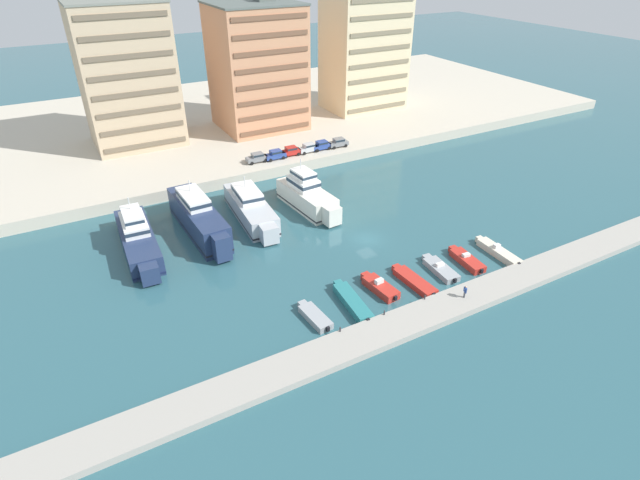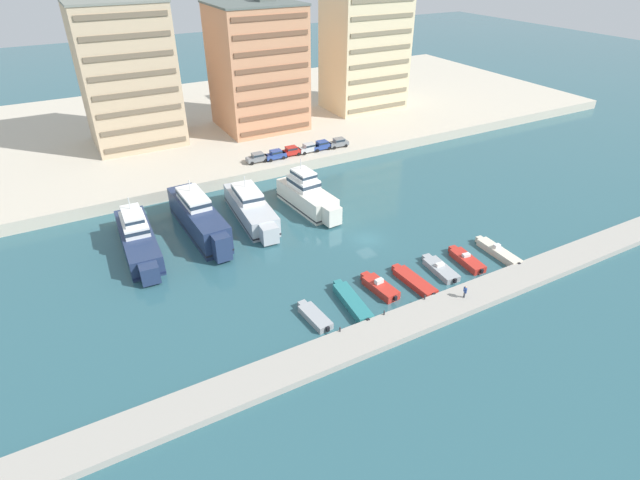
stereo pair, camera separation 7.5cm
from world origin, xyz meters
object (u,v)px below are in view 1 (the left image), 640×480
yacht_navy_left (199,218)px  motorboat_cream_mid_right (498,252)px  car_blue_center (321,145)px  yacht_silver_mid_left (251,208)px  motorboat_teal_left (352,302)px  yacht_ivory_center_left (307,195)px  motorboat_red_center_right (466,260)px  car_grey_center_right (338,142)px  car_red_mid_left (291,151)px  motorboat_red_mid_left (380,287)px  car_silver_center_left (308,148)px  motorboat_grey_center (440,269)px  pedestrian_near_edge (465,291)px  car_grey_far_left (257,157)px  yacht_navy_far_left (138,238)px  car_blue_left (275,154)px  motorboat_grey_far_left (315,316)px  motorboat_red_center_left (414,281)px

yacht_navy_left → motorboat_cream_mid_right: (35.12, -26.65, -1.98)m
motorboat_cream_mid_right → car_blue_center: car_blue_center is taller
yacht_silver_mid_left → motorboat_teal_left: size_ratio=2.16×
yacht_ivory_center_left → motorboat_red_center_right: bearing=-65.3°
yacht_ivory_center_left → car_grey_center_right: 23.73m
yacht_navy_left → car_red_mid_left: size_ratio=4.88×
motorboat_cream_mid_right → car_blue_center: (-4.58, 43.46, 2.54)m
motorboat_red_mid_left → motorboat_cream_mid_right: (19.57, -1.14, -0.05)m
motorboat_red_mid_left → car_silver_center_left: car_silver_center_left is taller
car_red_mid_left → car_blue_center: 6.81m
motorboat_grey_center → car_grey_center_right: size_ratio=1.65×
motorboat_red_mid_left → pedestrian_near_edge: bearing=-42.8°
car_grey_far_left → motorboat_cream_mid_right: bearing=-67.1°
motorboat_grey_center → pedestrian_near_edge: (-1.99, -6.66, 1.43)m
yacht_ivory_center_left → pedestrian_near_edge: yacht_ivory_center_left is taller
motorboat_red_mid_left → car_silver_center_left: (12.01, 42.31, 2.49)m
yacht_silver_mid_left → car_grey_far_left: bearing=64.0°
yacht_navy_far_left → car_blue_left: 34.27m
motorboat_teal_left → yacht_navy_far_left: bearing=128.1°
yacht_ivory_center_left → yacht_navy_far_left: bearing=179.7°
motorboat_grey_center → car_red_mid_left: size_ratio=1.66×
yacht_silver_mid_left → car_grey_center_right: size_ratio=4.47×
car_grey_far_left → car_red_mid_left: bearing=-0.2°
yacht_navy_left → motorboat_red_mid_left: (15.56, -25.50, -1.93)m
motorboat_teal_left → pedestrian_near_edge: size_ratio=5.06×
motorboat_cream_mid_right → car_red_mid_left: car_red_mid_left is taller
car_blue_left → pedestrian_near_edge: (2.89, -49.25, -1.21)m
motorboat_cream_mid_right → car_red_mid_left: size_ratio=1.99×
motorboat_grey_far_left → yacht_navy_left: bearing=101.9°
motorboat_grey_far_left → pedestrian_near_edge: pedestrian_near_edge is taller
yacht_navy_left → car_grey_center_right: yacht_navy_left is taller
motorboat_red_center_right → car_blue_center: (0.79, 42.89, 2.56)m
car_blue_left → pedestrian_near_edge: 49.35m
yacht_ivory_center_left → car_grey_center_right: yacht_ivory_center_left is taller
motorboat_red_mid_left → car_blue_center: (14.98, 42.32, 2.49)m
motorboat_grey_far_left → motorboat_cream_mid_right: size_ratio=0.74×
motorboat_cream_mid_right → pedestrian_near_edge: 13.38m
yacht_navy_far_left → car_grey_far_left: (25.89, 17.65, 1.05)m
yacht_navy_far_left → motorboat_grey_center: bearing=-36.3°
yacht_silver_mid_left → car_blue_center: (21.99, 16.41, 1.20)m
yacht_navy_left → car_grey_far_left: size_ratio=4.90×
motorboat_teal_left → motorboat_red_center_left: motorboat_teal_left is taller
motorboat_red_mid_left → car_blue_left: (4.75, 42.18, 2.49)m
motorboat_grey_center → motorboat_red_center_right: bearing=-1.9°
motorboat_red_center_left → motorboat_grey_center: size_ratio=1.15×
motorboat_red_mid_left → motorboat_grey_far_left: bearing=-174.6°
motorboat_teal_left → yacht_silver_mid_left: bearing=95.0°
car_silver_center_left → pedestrian_near_edge: bearing=-95.1°
yacht_navy_left → pedestrian_near_edge: size_ratio=11.84×
motorboat_grey_far_left → car_grey_center_right: (28.74, 42.97, 2.63)m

